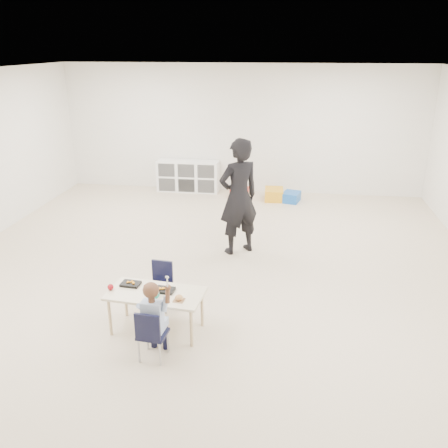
# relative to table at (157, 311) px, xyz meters

# --- Properties ---
(room) EXTENTS (9.00, 9.02, 2.80)m
(room) POSITION_rel_table_xyz_m (0.36, 1.35, 1.14)
(room) COLOR beige
(room) RESTS_ON ground
(table) EXTENTS (1.14, 0.65, 0.50)m
(table) POSITION_rel_table_xyz_m (0.00, 0.00, 0.00)
(table) COLOR beige
(table) RESTS_ON ground
(chair_near) EXTENTS (0.32, 0.30, 0.60)m
(chair_near) POSITION_rel_table_xyz_m (0.10, -0.51, 0.05)
(chair_near) COLOR black
(chair_near) RESTS_ON ground
(chair_far) EXTENTS (0.32, 0.30, 0.60)m
(chair_far) POSITION_rel_table_xyz_m (-0.10, 0.51, 0.05)
(chair_far) COLOR black
(chair_far) RESTS_ON ground
(child) EXTENTS (0.44, 0.44, 0.95)m
(child) POSITION_rel_table_xyz_m (0.10, -0.51, 0.22)
(child) COLOR #A1B4D9
(child) RESTS_ON chair_near
(lunch_tray_near) EXTENTS (0.23, 0.18, 0.03)m
(lunch_tray_near) POSITION_rel_table_xyz_m (0.10, 0.04, 0.26)
(lunch_tray_near) COLOR black
(lunch_tray_near) RESTS_ON table
(lunch_tray_far) EXTENTS (0.23, 0.18, 0.03)m
(lunch_tray_far) POSITION_rel_table_xyz_m (-0.34, 0.13, 0.26)
(lunch_tray_far) COLOR black
(lunch_tray_far) RESTS_ON table
(milk_carton) EXTENTS (0.08, 0.08, 0.10)m
(milk_carton) POSITION_rel_table_xyz_m (0.03, -0.11, 0.30)
(milk_carton) COLOR white
(milk_carton) RESTS_ON table
(bread_roll) EXTENTS (0.09, 0.09, 0.07)m
(bread_roll) POSITION_rel_table_xyz_m (0.31, -0.14, 0.28)
(bread_roll) COLOR tan
(bread_roll) RESTS_ON table
(apple_near) EXTENTS (0.07, 0.07, 0.07)m
(apple_near) POSITION_rel_table_xyz_m (-0.12, 0.04, 0.28)
(apple_near) COLOR maroon
(apple_near) RESTS_ON table
(apple_far) EXTENTS (0.07, 0.07, 0.07)m
(apple_far) POSITION_rel_table_xyz_m (-0.53, -0.01, 0.28)
(apple_far) COLOR maroon
(apple_far) RESTS_ON table
(cubby_shelf) EXTENTS (1.40, 0.40, 0.70)m
(cubby_shelf) POSITION_rel_table_xyz_m (-0.84, 5.63, 0.09)
(cubby_shelf) COLOR white
(cubby_shelf) RESTS_ON ground
(adult) EXTENTS (0.81, 0.76, 1.86)m
(adult) POSITION_rel_table_xyz_m (0.68, 2.40, 0.67)
(adult) COLOR black
(adult) RESTS_ON ground
(bin_red) EXTENTS (0.39, 0.47, 0.20)m
(bin_red) POSITION_rel_table_xyz_m (0.37, 5.33, -0.16)
(bin_red) COLOR red
(bin_red) RESTS_ON ground
(bin_yellow) EXTENTS (0.41, 0.52, 0.24)m
(bin_yellow) POSITION_rel_table_xyz_m (1.14, 5.24, -0.13)
(bin_yellow) COLOR orange
(bin_yellow) RESTS_ON ground
(bin_blue) EXTENTS (0.42, 0.49, 0.21)m
(bin_blue) POSITION_rel_table_xyz_m (1.51, 5.16, -0.15)
(bin_blue) COLOR #1753AC
(bin_blue) RESTS_ON ground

